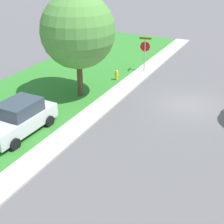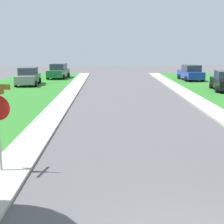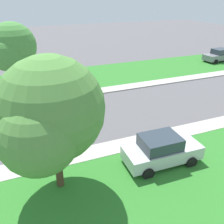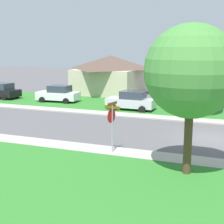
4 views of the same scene
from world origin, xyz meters
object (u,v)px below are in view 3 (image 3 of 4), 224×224
object	(u,v)px
stop_sign_far_corner	(67,76)
car_silver_driveway_right	(162,150)
car_grey_behind_trees	(219,55)
tree_across_right	(11,48)
tree_sidewalk_near	(48,116)

from	to	relation	value
stop_sign_far_corner	car_silver_driveway_right	distance (m)	12.18
car_grey_behind_trees	tree_across_right	xyz separation A→B (m)	(2.99, -26.37, 3.56)
stop_sign_far_corner	car_grey_behind_trees	size ratio (longest dim) A/B	0.63
car_grey_behind_trees	car_silver_driveway_right	xyz separation A→B (m)	(16.25, -19.50, 0.00)
stop_sign_far_corner	tree_sidewalk_near	xyz separation A→B (m)	(11.85, -3.21, 2.23)
stop_sign_far_corner	tree_sidewalk_near	size ratio (longest dim) A/B	0.42
tree_sidewalk_near	tree_across_right	xyz separation A→B (m)	(-13.25, -1.09, 0.32)
stop_sign_far_corner	car_silver_driveway_right	xyz separation A→B (m)	(11.86, 2.57, -1.01)
stop_sign_far_corner	car_silver_driveway_right	world-z (taller)	stop_sign_far_corner
car_silver_driveway_right	tree_across_right	size ratio (longest dim) A/B	0.66
tree_sidewalk_near	tree_across_right	bearing A→B (deg)	-175.29
tree_across_right	tree_sidewalk_near	bearing A→B (deg)	4.71
stop_sign_far_corner	tree_sidewalk_near	distance (m)	12.47
car_silver_driveway_right	tree_across_right	world-z (taller)	tree_across_right
stop_sign_far_corner	tree_across_right	size ratio (longest dim) A/B	0.42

